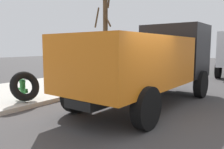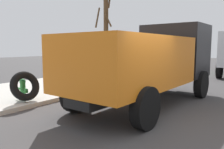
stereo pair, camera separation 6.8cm
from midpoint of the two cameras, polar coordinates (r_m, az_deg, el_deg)
ground_plane at (r=6.30m, az=9.41°, el=-12.38°), size 80.00×80.00×0.00m
sidewalk_curb at (r=10.71m, az=-23.86°, el=-4.42°), size 36.00×5.00×0.15m
fire_hydrant at (r=9.02m, az=-21.10°, el=-3.21°), size 0.22×0.50×0.76m
loose_tire at (r=8.60m, az=-20.63°, el=-2.72°), size 1.13×0.70×1.10m
dump_truck_orange at (r=8.43m, az=9.62°, el=3.70°), size 7.11×3.06×3.00m
bare_tree at (r=13.00m, az=-1.39°, el=10.37°), size 1.06×1.06×5.23m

